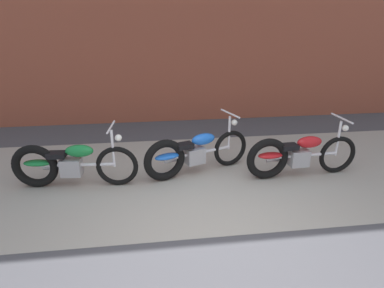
# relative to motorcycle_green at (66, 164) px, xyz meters

# --- Properties ---
(ground_plane) EXTENTS (80.00, 80.00, 0.00)m
(ground_plane) POSITION_rel_motorcycle_green_xyz_m (2.14, -1.61, -0.40)
(ground_plane) COLOR #47474C
(sidewalk_slab) EXTENTS (36.00, 3.50, 0.01)m
(sidewalk_slab) POSITION_rel_motorcycle_green_xyz_m (2.14, 0.14, -0.40)
(sidewalk_slab) COLOR #9E998E
(sidewalk_slab) RESTS_ON ground
(motorcycle_green) EXTENTS (2.01, 0.58, 1.03)m
(motorcycle_green) POSITION_rel_motorcycle_green_xyz_m (0.00, 0.00, 0.00)
(motorcycle_green) COLOR black
(motorcycle_green) RESTS_ON ground
(motorcycle_blue) EXTENTS (1.93, 0.88, 1.03)m
(motorcycle_blue) POSITION_rel_motorcycle_green_xyz_m (2.04, 0.17, 0.00)
(motorcycle_blue) COLOR black
(motorcycle_blue) RESTS_ON ground
(motorcycle_red) EXTENTS (2.01, 0.58, 1.03)m
(motorcycle_red) POSITION_rel_motorcycle_green_xyz_m (3.79, -0.13, 0.00)
(motorcycle_red) COLOR black
(motorcycle_red) RESTS_ON ground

